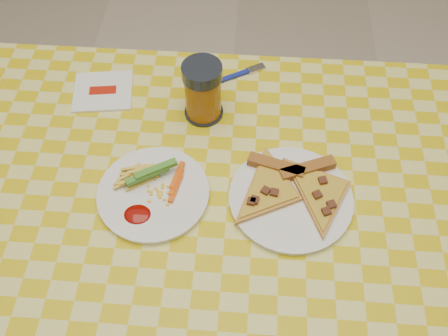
{
  "coord_description": "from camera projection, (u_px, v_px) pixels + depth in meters",
  "views": [
    {
      "loc": [
        0.08,
        -0.5,
        1.61
      ],
      "look_at": [
        0.04,
        0.08,
        0.78
      ],
      "focal_mm": 40.0,
      "sensor_mm": 36.0,
      "label": 1
    }
  ],
  "objects": [
    {
      "name": "napkin",
      "position": [
        103.0,
        91.0,
        1.16
      ],
      "size": [
        0.15,
        0.14,
        0.01
      ],
      "rotation": [
        0.0,
        0.0,
        0.14
      ],
      "color": "white",
      "rests_on": "table"
    },
    {
      "name": "plate_right",
      "position": [
        291.0,
        199.0,
        0.99
      ],
      "size": [
        0.31,
        0.31,
        0.01
      ],
      "primitive_type": "cylinder",
      "rotation": [
        0.0,
        0.0,
        0.38
      ],
      "color": "white",
      "rests_on": "table"
    },
    {
      "name": "fries_veggies",
      "position": [
        149.0,
        183.0,
        0.99
      ],
      "size": [
        0.16,
        0.15,
        0.04
      ],
      "color": "gold",
      "rests_on": "plate_left"
    },
    {
      "name": "pizza_slices",
      "position": [
        293.0,
        188.0,
        0.99
      ],
      "size": [
        0.31,
        0.26,
        0.02
      ],
      "color": "gold",
      "rests_on": "plate_right"
    },
    {
      "name": "ground",
      "position": [
        210.0,
        325.0,
        1.61
      ],
      "size": [
        8.0,
        8.0,
        0.0
      ],
      "primitive_type": "plane",
      "color": "beige",
      "rests_on": "ground"
    },
    {
      "name": "fork",
      "position": [
        238.0,
        74.0,
        1.2
      ],
      "size": [
        0.13,
        0.09,
        0.01
      ],
      "rotation": [
        0.0,
        0.0,
        0.52
      ],
      "color": "navy",
      "rests_on": "table"
    },
    {
      "name": "drink_glass",
      "position": [
        203.0,
        92.0,
        1.07
      ],
      "size": [
        0.09,
        0.09,
        0.14
      ],
      "color": "black",
      "rests_on": "table"
    },
    {
      "name": "plate_left",
      "position": [
        154.0,
        194.0,
        1.0
      ],
      "size": [
        0.22,
        0.22,
        0.01
      ],
      "primitive_type": "cylinder",
      "rotation": [
        0.0,
        0.0,
        0.01
      ],
      "color": "white",
      "rests_on": "table"
    },
    {
      "name": "table",
      "position": [
        203.0,
        223.0,
        1.05
      ],
      "size": [
        1.28,
        0.88,
        0.76
      ],
      "color": "silver",
      "rests_on": "ground"
    }
  ]
}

